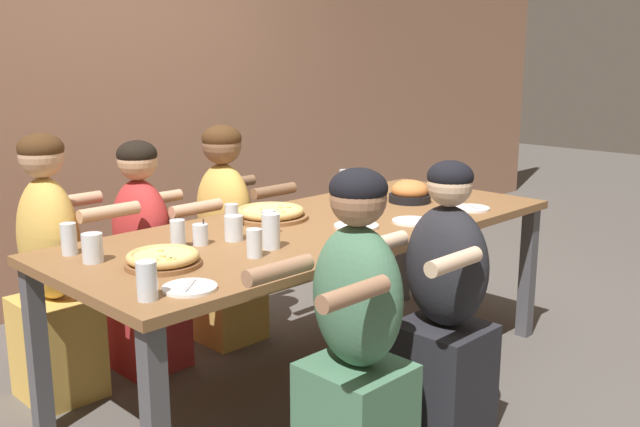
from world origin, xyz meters
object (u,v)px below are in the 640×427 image
at_px(empty_plate_d, 471,208).
at_px(drinking_glass_b, 232,217).
at_px(drinking_glass_e, 254,245).
at_px(drinking_glass_d, 147,283).
at_px(pizza_board_main, 163,259).
at_px(empty_plate_c, 190,288).
at_px(drinking_glass_j, 234,230).
at_px(empty_plate_b, 412,221).
at_px(drinking_glass_f, 268,222).
at_px(diner_far_center, 225,242).
at_px(diner_far_midleft, 144,266).
at_px(empty_plate_a, 356,226).
at_px(diner_near_midleft, 356,347).
at_px(diner_far_left, 53,280).
at_px(drinking_glass_i, 345,183).
at_px(drinking_glass_a, 92,248).
at_px(diner_near_center, 444,315).
at_px(skillet_bowl, 410,193).
at_px(drinking_glass_h, 271,233).
at_px(pizza_board_second, 271,213).
at_px(drinking_glass_g, 178,236).
at_px(drinking_glass_c, 69,241).
at_px(cocktail_glass_blue, 200,236).

height_order(empty_plate_d, drinking_glass_b, drinking_glass_b).
bearing_deg(drinking_glass_e, empty_plate_d, -4.97).
bearing_deg(drinking_glass_d, pizza_board_main, 49.49).
distance_m(empty_plate_c, drinking_glass_j, 0.65).
bearing_deg(empty_plate_b, drinking_glass_f, 153.58).
xyz_separation_m(pizza_board_main, drinking_glass_f, (0.59, 0.08, 0.02)).
xyz_separation_m(diner_far_center, diner_far_midleft, (-0.50, 0.00, -0.03)).
xyz_separation_m(empty_plate_a, diner_near_midleft, (-0.61, -0.55, -0.23)).
distance_m(empty_plate_d, diner_far_center, 1.31).
relative_size(diner_near_midleft, diner_far_left, 0.97).
xyz_separation_m(empty_plate_a, drinking_glass_f, (-0.37, 0.18, 0.05)).
bearing_deg(diner_far_left, drinking_glass_i, 79.53).
distance_m(drinking_glass_a, diner_near_midleft, 1.06).
distance_m(empty_plate_a, diner_near_center, 0.62).
relative_size(empty_plate_b, drinking_glass_b, 1.70).
xyz_separation_m(skillet_bowl, diner_near_midleft, (-1.23, -0.73, -0.28)).
distance_m(pizza_board_main, diner_near_center, 1.13).
bearing_deg(empty_plate_a, drinking_glass_a, 163.34).
bearing_deg(diner_far_left, empty_plate_d, 59.17).
xyz_separation_m(drinking_glass_h, drinking_glass_i, (1.06, 0.58, -0.01)).
distance_m(pizza_board_second, skillet_bowl, 0.82).
relative_size(empty_plate_a, drinking_glass_j, 1.91).
relative_size(pizza_board_second, diner_near_center, 0.32).
bearing_deg(pizza_board_second, diner_near_midleft, -115.14).
bearing_deg(drinking_glass_a, drinking_glass_d, -99.18).
relative_size(empty_plate_d, drinking_glass_f, 1.72).
bearing_deg(drinking_glass_d, empty_plate_d, 0.56).
distance_m(empty_plate_a, drinking_glass_b, 0.57).
xyz_separation_m(drinking_glass_g, drinking_glass_h, (0.27, -0.27, 0.01)).
bearing_deg(diner_far_left, skillet_bowl, 67.31).
bearing_deg(diner_far_midleft, diner_near_midleft, -1.23).
height_order(drinking_glass_h, diner_far_midleft, diner_far_midleft).
xyz_separation_m(empty_plate_b, empty_plate_d, (0.44, -0.04, 0.00)).
relative_size(pizza_board_second, empty_plate_a, 1.77).
bearing_deg(drinking_glass_h, empty_plate_c, -159.98).
xyz_separation_m(empty_plate_d, diner_far_left, (-1.73, 1.03, -0.22)).
distance_m(skillet_bowl, empty_plate_d, 0.35).
relative_size(drinking_glass_c, diner_near_center, 0.11).
distance_m(empty_plate_d, drinking_glass_e, 1.34).
distance_m(drinking_glass_d, diner_far_midleft, 1.26).
height_order(skillet_bowl, diner_far_center, diner_far_center).
bearing_deg(pizza_board_main, empty_plate_d, -9.06).
bearing_deg(drinking_glass_d, diner_far_midleft, 59.65).
bearing_deg(drinking_glass_f, diner_far_center, 67.37).
xyz_separation_m(cocktail_glass_blue, diner_far_center, (0.60, 0.62, -0.26)).
height_order(pizza_board_main, diner_near_midleft, diner_near_midleft).
bearing_deg(drinking_glass_j, empty_plate_d, -16.86).
distance_m(empty_plate_c, drinking_glass_d, 0.16).
height_order(diner_near_center, diner_far_midleft, same).
distance_m(drinking_glass_a, diner_near_center, 1.40).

